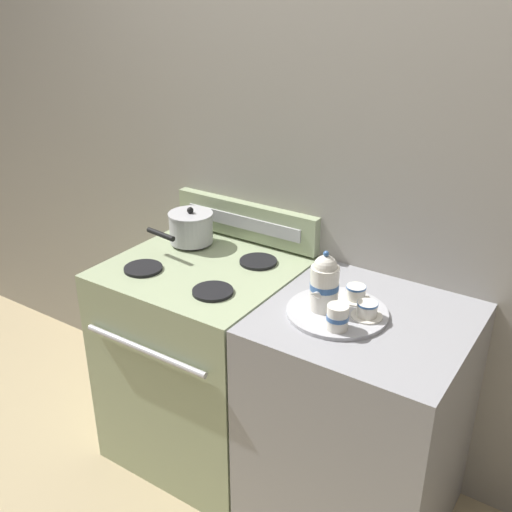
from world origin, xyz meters
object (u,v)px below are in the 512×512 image
Objects in this scene: teacup_right at (367,310)px; stove at (205,360)px; saucepan at (191,227)px; creamer_jug at (338,317)px; teapot at (324,283)px; teacup_left at (356,293)px; serving_tray at (337,312)px.

stove is at bearing 178.31° from teacup_right.
stove is 3.25× the size of saucepan.
saucepan is 0.89m from creamer_jug.
saucepan is 1.31× the size of teapot.
teapot reaches higher than teacup_right.
teacup_right is 0.13m from creamer_jug.
stove is 4.25× the size of teapot.
teacup_left is at bearing -5.87° from saucepan.
teapot is 2.03× the size of teacup_right.
serving_tray is 3.29× the size of teacup_left.
stove is at bearing 176.61° from serving_tray.
saucepan is 2.66× the size of teacup_right.
saucepan is at bearing 139.13° from stove.
teacup_right is at bearing 8.57° from serving_tray.
teacup_left is at bearing 98.55° from creamer_jug.
serving_tray is at bearing -171.43° from teacup_right.
serving_tray is at bearing -13.21° from saucepan.
stove is 0.57m from saucepan.
teacup_right reaches higher than serving_tray.
teacup_left is 1.26× the size of creamer_jug.
teapot is 0.15m from teacup_left.
serving_tray is 1.62× the size of teapot.
teacup_right is (0.89, -0.17, -0.04)m from saucepan.
teacup_left is at bearing 60.21° from teapot.
creamer_jug reaches higher than teacup_right.
serving_tray is 0.11m from teacup_right.
serving_tray is 4.14× the size of creamer_jug.
teacup_left and teacup_right have the same top height.
teapot is at bearing -162.82° from serving_tray.
creamer_jug is at bearing -19.04° from saucepan.
saucepan is 0.81m from teacup_left.
teacup_right is at bearing 67.12° from creamer_jug.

